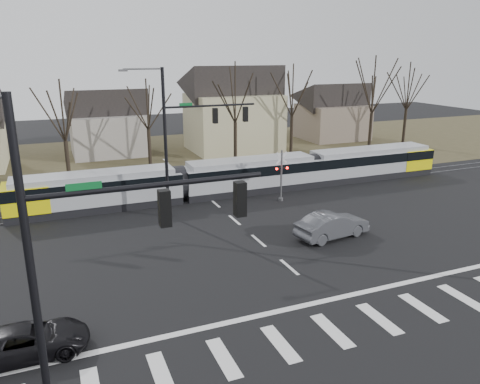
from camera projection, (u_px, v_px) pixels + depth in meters
name	position (u px, v px, depth m)	size (l,w,h in m)	color
ground	(308.00, 283.00, 23.38)	(140.00, 140.00, 0.00)	black
grass_verge	(161.00, 157.00, 51.76)	(140.00, 28.00, 0.01)	#38331E
crosswalk	(356.00, 324.00, 19.83)	(27.00, 2.60, 0.01)	silver
stop_line	(328.00, 300.00, 21.78)	(28.00, 0.35, 0.01)	silver
lane_dashes	(207.00, 196.00, 37.56)	(0.18, 30.00, 0.01)	silver
rail_pair	(208.00, 197.00, 37.38)	(90.00, 1.52, 0.06)	#59595E
tram	(249.00, 174.00, 38.48)	(36.62, 2.72, 2.78)	gray
sedan	(332.00, 225.00, 29.04)	(5.06, 2.41, 1.60)	#43454A
suv	(27.00, 341.00, 17.62)	(4.52, 2.09, 1.26)	black
signal_pole_near_left	(95.00, 259.00, 12.65)	(9.28, 0.44, 10.20)	black
signal_pole_far	(188.00, 135.00, 31.96)	(9.28, 0.44, 10.20)	black
rail_crossing_signal	(281.00, 177.00, 36.00)	(1.08, 0.36, 4.00)	#59595B
tree_row	(193.00, 118.00, 45.74)	(59.20, 7.20, 10.00)	black
house_b	(107.00, 119.00, 52.36)	(8.64, 7.56, 7.65)	gray
house_c	(233.00, 105.00, 54.43)	(10.80, 8.64, 10.10)	tan
house_d	(333.00, 109.00, 62.02)	(8.64, 7.56, 7.65)	#6A5C4E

